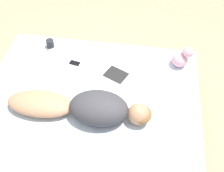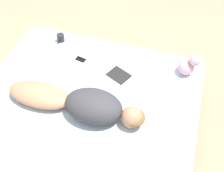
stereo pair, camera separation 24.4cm
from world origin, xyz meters
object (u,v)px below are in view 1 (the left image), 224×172
at_px(person, 85,107).
at_px(cell_phone, 75,63).
at_px(open_magazine, 123,67).
at_px(coffee_mug, 50,43).

xyz_separation_m(person, cell_phone, (-0.59, -0.24, -0.09)).
height_order(open_magazine, coffee_mug, coffee_mug).
distance_m(open_magazine, cell_phone, 0.50).
bearing_deg(person, open_magazine, 157.25).
distance_m(person, cell_phone, 0.65).
bearing_deg(open_magazine, cell_phone, -62.91).
height_order(person, cell_phone, person).
distance_m(open_magazine, coffee_mug, 0.85).
bearing_deg(coffee_mug, cell_phone, 55.93).
distance_m(person, coffee_mug, 0.99).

